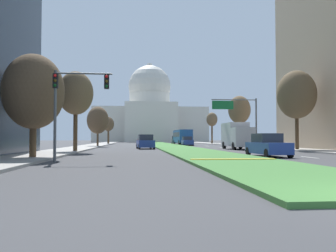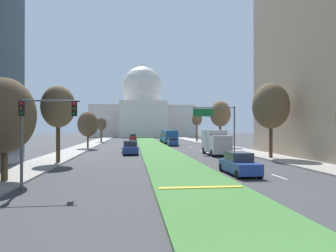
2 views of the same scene
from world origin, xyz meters
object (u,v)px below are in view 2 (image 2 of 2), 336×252
traffic_light_near_left (37,123)px  street_tree_left_mid (58,107)px  capitol_building (142,111)px  street_tree_right_far (220,114)px  street_tree_right_distant (197,120)px  city_bus (169,136)px  street_tree_left_far (88,124)px  sedan_lead_stopped (239,164)px  sedan_very_far (133,137)px  street_tree_left_distant (101,124)px  street_tree_left_near (4,116)px  sedan_distant (173,142)px  sedan_far_horizon (164,138)px  overhead_guide_sign (218,119)px  sedan_midblock (130,148)px  box_truck_delivery (216,142)px  street_tree_right_mid (271,106)px

traffic_light_near_left → street_tree_left_mid: (-1.88, 12.95, 1.73)m
capitol_building → street_tree_right_far: size_ratio=4.84×
street_tree_right_distant → city_bus: size_ratio=0.64×
street_tree_left_mid → city_bus: size_ratio=0.69×
street_tree_left_far → sedan_lead_stopped: size_ratio=1.33×
street_tree_right_far → sedan_very_far: street_tree_right_far is taller
street_tree_left_far → street_tree_left_distant: size_ratio=1.04×
street_tree_left_mid → street_tree_left_distant: 43.13m
street_tree_left_near → sedan_lead_stopped: street_tree_left_near is taller
street_tree_left_near → sedan_distant: (15.71, 37.76, -3.52)m
street_tree_left_mid → street_tree_right_far: bearing=43.7°
street_tree_left_mid → street_tree_right_distant: bearing=61.9°
sedan_far_horizon → street_tree_right_distant: bearing=-12.0°
street_tree_right_far → sedan_lead_stopped: bearing=-103.7°
overhead_guide_sign → street_tree_left_near: 28.73m
overhead_guide_sign → street_tree_left_mid: (-19.00, -10.35, 0.86)m
overhead_guide_sign → sedan_far_horizon: (-4.15, 34.05, -3.82)m
street_tree_left_near → sedan_distant: bearing=67.4°
overhead_guide_sign → street_tree_left_near: (-19.90, -20.72, -0.38)m
sedan_far_horizon → sedan_distant: bearing=-90.1°
sedan_lead_stopped → sedan_midblock: size_ratio=0.98×
sedan_lead_stopped → sedan_very_far: size_ratio=1.07×
capitol_building → street_tree_left_mid: size_ratio=5.21×
street_tree_left_distant → sedan_midblock: street_tree_left_distant is taller
sedan_far_horizon → street_tree_left_distant: bearing=-175.1°
capitol_building → sedan_lead_stopped: (4.09, -101.91, -9.22)m
street_tree_left_far → street_tree_left_near: bearing=-91.4°
city_bus → overhead_guide_sign: bearing=-81.4°
street_tree_left_distant → sedan_far_horizon: street_tree_left_distant is taller
sedan_midblock → sedan_distant: bearing=65.9°
street_tree_left_far → street_tree_right_far: bearing=1.7°
capitol_building → sedan_distant: size_ratio=8.57×
sedan_midblock → sedan_far_horizon: bearing=77.1°
street_tree_left_near → sedan_midblock: size_ratio=1.41×
overhead_guide_sign → box_truck_delivery: 4.33m
sedan_lead_stopped → capitol_building: bearing=92.3°
street_tree_left_near → box_truck_delivery: street_tree_left_near is taller
capitol_building → box_truck_delivery: bearing=-85.5°
street_tree_right_distant → sedan_midblock: (-15.93, -33.07, -4.60)m
street_tree_left_mid → sedan_very_far: size_ratio=1.76×
sedan_midblock → box_truck_delivery: 11.18m
street_tree_left_mid → street_tree_left_distant: size_ratio=1.28×
street_tree_left_near → street_tree_left_far: bearing=88.6°
capitol_building → street_tree_right_mid: bearing=-82.7°
street_tree_left_near → street_tree_right_far: size_ratio=0.82×
traffic_light_near_left → sedan_far_horizon: size_ratio=1.23×
sedan_lead_stopped → sedan_very_far: 63.94m
sedan_midblock → sedan_very_far: (0.38, 45.03, -0.02)m
overhead_guide_sign → sedan_very_far: bearing=104.8°
street_tree_right_mid → street_tree_right_far: size_ratio=1.04×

